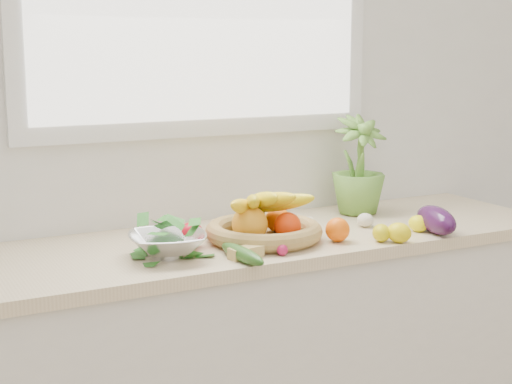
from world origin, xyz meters
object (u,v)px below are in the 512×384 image
cucumber (242,254)px  potted_herb (358,164)px  apple (191,235)px  fruit_basket (263,225)px  colander_with_spinach (168,237)px  eggplant (436,220)px

cucumber → potted_herb: bearing=30.0°
apple → cucumber: bearing=-72.4°
apple → potted_herb: bearing=13.1°
fruit_basket → cucumber: bearing=-132.1°
apple → colander_with_spinach: bearing=-144.1°
colander_with_spinach → potted_herb: bearing=16.5°
potted_herb → fruit_basket: size_ratio=0.87×
eggplant → cucumber: (-0.72, -0.01, -0.02)m
colander_with_spinach → cucumber: bearing=-38.2°
eggplant → apple: bearing=165.5°
potted_herb → cucumber: bearing=-150.0°
eggplant → potted_herb: bearing=98.0°
eggplant → fruit_basket: bearing=163.0°
cucumber → colander_with_spinach: 0.22m
cucumber → colander_with_spinach: (-0.17, 0.14, 0.04)m
apple → eggplant: eggplant is taller
cucumber → colander_with_spinach: colander_with_spinach is taller
cucumber → colander_with_spinach: bearing=141.8°
eggplant → colander_with_spinach: 0.90m
apple → cucumber: 0.22m
potted_herb → colander_with_spinach: size_ratio=1.31×
potted_herb → fruit_basket: 0.56m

